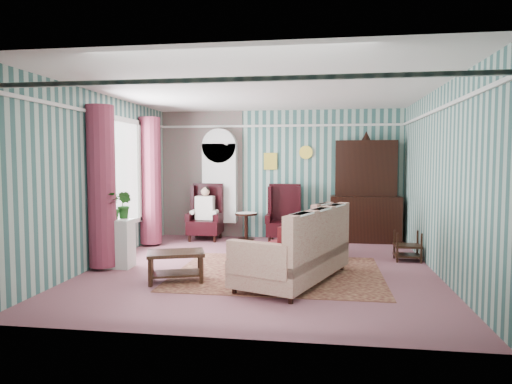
# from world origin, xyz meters

# --- Properties ---
(floor) EXTENTS (6.00, 6.00, 0.00)m
(floor) POSITION_xyz_m (0.00, 0.00, 0.00)
(floor) COLOR #804A52
(floor) RESTS_ON ground
(room_shell) EXTENTS (5.53, 6.02, 2.91)m
(room_shell) POSITION_xyz_m (-0.62, 0.18, 2.01)
(room_shell) COLOR #325C57
(room_shell) RESTS_ON ground
(bookcase) EXTENTS (0.80, 0.28, 2.24)m
(bookcase) POSITION_xyz_m (-1.35, 2.84, 1.12)
(bookcase) COLOR white
(bookcase) RESTS_ON floor
(dresser_hutch) EXTENTS (1.50, 0.56, 2.36)m
(dresser_hutch) POSITION_xyz_m (1.90, 2.72, 1.18)
(dresser_hutch) COLOR black
(dresser_hutch) RESTS_ON floor
(wingback_left) EXTENTS (0.76, 0.80, 1.25)m
(wingback_left) POSITION_xyz_m (-1.60, 2.45, 0.62)
(wingback_left) COLOR black
(wingback_left) RESTS_ON floor
(wingback_right) EXTENTS (0.76, 0.80, 1.25)m
(wingback_right) POSITION_xyz_m (0.15, 2.45, 0.62)
(wingback_right) COLOR black
(wingback_right) RESTS_ON floor
(seated_woman) EXTENTS (0.44, 0.40, 1.18)m
(seated_woman) POSITION_xyz_m (-1.60, 2.45, 0.59)
(seated_woman) COLOR white
(seated_woman) RESTS_ON floor
(round_side_table) EXTENTS (0.50, 0.50, 0.60)m
(round_side_table) POSITION_xyz_m (-0.70, 2.60, 0.30)
(round_side_table) COLOR black
(round_side_table) RESTS_ON floor
(nest_table) EXTENTS (0.45, 0.38, 0.54)m
(nest_table) POSITION_xyz_m (2.47, 0.90, 0.27)
(nest_table) COLOR black
(nest_table) RESTS_ON floor
(plant_stand) EXTENTS (0.55, 0.35, 0.80)m
(plant_stand) POSITION_xyz_m (-2.40, -0.30, 0.40)
(plant_stand) COLOR silver
(plant_stand) RESTS_ON floor
(rug) EXTENTS (3.20, 2.60, 0.01)m
(rug) POSITION_xyz_m (0.30, -0.30, 0.01)
(rug) COLOR #4D2119
(rug) RESTS_ON floor
(sofa) EXTENTS (1.81, 2.45, 1.05)m
(sofa) POSITION_xyz_m (0.56, -0.74, 0.52)
(sofa) COLOR #B7B08E
(sofa) RESTS_ON floor
(floral_armchair) EXTENTS (1.08, 1.08, 1.05)m
(floral_armchair) POSITION_xyz_m (0.70, 1.11, 0.52)
(floral_armchair) COLOR beige
(floral_armchair) RESTS_ON floor
(coffee_table) EXTENTS (0.94, 0.76, 0.44)m
(coffee_table) POSITION_xyz_m (-1.13, -1.01, 0.22)
(coffee_table) COLOR black
(coffee_table) RESTS_ON floor
(potted_plant_a) EXTENTS (0.43, 0.38, 0.47)m
(potted_plant_a) POSITION_xyz_m (-2.45, -0.44, 1.03)
(potted_plant_a) COLOR #1B531A
(potted_plant_a) RESTS_ON plant_stand
(potted_plant_b) EXTENTS (0.31, 0.28, 0.46)m
(potted_plant_b) POSITION_xyz_m (-2.30, -0.15, 1.03)
(potted_plant_b) COLOR #1D4B17
(potted_plant_b) RESTS_ON plant_stand
(potted_plant_c) EXTENTS (0.24, 0.24, 0.41)m
(potted_plant_c) POSITION_xyz_m (-2.46, -0.27, 1.01)
(potted_plant_c) COLOR #254C17
(potted_plant_c) RESTS_ON plant_stand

